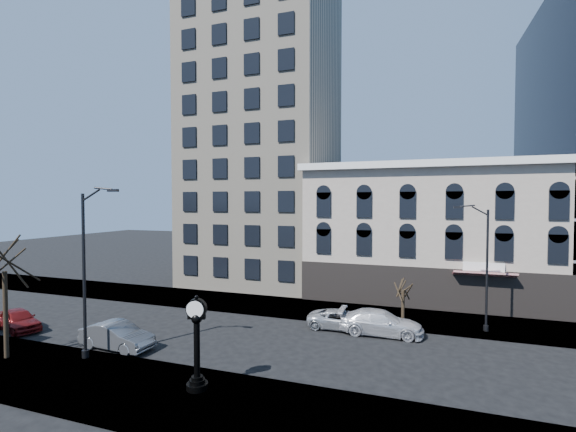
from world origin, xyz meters
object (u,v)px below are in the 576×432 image
at_px(street_lamp_near, 95,227).
at_px(car_near_a, 18,320).
at_px(car_near_b, 117,336).
at_px(street_clock, 197,347).

height_order(street_lamp_near, car_near_a, street_lamp_near).
height_order(street_lamp_near, car_near_b, street_lamp_near).
relative_size(street_clock, car_near_a, 1.02).
bearing_deg(car_near_b, street_lamp_near, -168.69).
distance_m(street_clock, car_near_b, 8.32).
bearing_deg(car_near_a, car_near_b, -75.62).
relative_size(street_clock, car_near_b, 0.93).
bearing_deg(car_near_b, street_clock, -108.46).
distance_m(street_lamp_near, car_near_b, 7.06).
distance_m(street_clock, street_lamp_near, 9.25).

